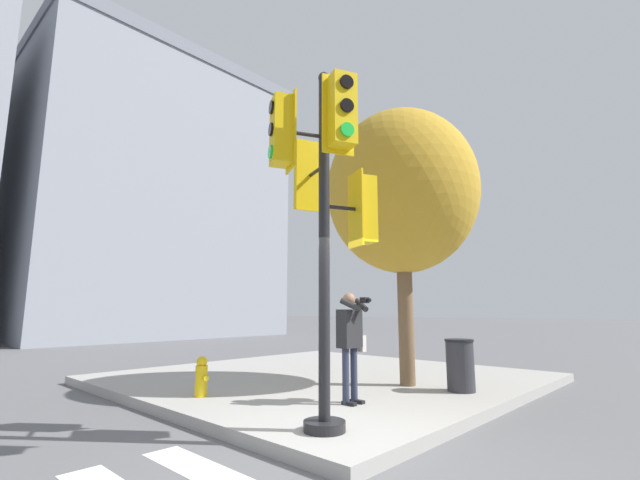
# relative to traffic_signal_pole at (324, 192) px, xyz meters

# --- Properties ---
(ground_plane) EXTENTS (160.00, 160.00, 0.00)m
(ground_plane) POSITION_rel_traffic_signal_pole_xyz_m (-0.20, -0.47, -3.11)
(ground_plane) COLOR #5B5B5E
(sidewalk_corner) EXTENTS (8.00, 8.00, 0.17)m
(sidewalk_corner) POSITION_rel_traffic_signal_pole_xyz_m (3.30, 3.03, -3.03)
(sidewalk_corner) COLOR #9E9B96
(sidewalk_corner) RESTS_ON ground_plane
(traffic_signal_pole) EXTENTS (1.40, 1.42, 4.62)m
(traffic_signal_pole) POSITION_rel_traffic_signal_pole_xyz_m (0.00, 0.00, 0.00)
(traffic_signal_pole) COLOR black
(traffic_signal_pole) RESTS_ON sidewalk_corner
(person_photographer) EXTENTS (0.58, 0.54, 1.69)m
(person_photographer) POSITION_rel_traffic_signal_pole_xyz_m (1.41, 0.72, -1.93)
(person_photographer) COLOR black
(person_photographer) RESTS_ON sidewalk_corner
(street_tree) EXTENTS (3.07, 3.07, 5.52)m
(street_tree) POSITION_rel_traffic_signal_pole_xyz_m (3.40, 0.95, 0.88)
(street_tree) COLOR brown
(street_tree) RESTS_ON sidewalk_corner
(fire_hydrant) EXTENTS (0.20, 0.26, 0.65)m
(fire_hydrant) POSITION_rel_traffic_signal_pole_xyz_m (0.11, 2.89, -2.62)
(fire_hydrant) COLOR yellow
(fire_hydrant) RESTS_ON sidewalk_corner
(trash_bin) EXTENTS (0.51, 0.51, 0.90)m
(trash_bin) POSITION_rel_traffic_signal_pole_xyz_m (3.51, -0.08, -2.49)
(trash_bin) COLOR #2D2D33
(trash_bin) RESTS_ON sidewalk_corner
(building_right) EXTENTS (14.96, 12.68, 17.19)m
(building_right) POSITION_rel_traffic_signal_pole_xyz_m (8.15, 23.88, 5.50)
(building_right) COLOR gray
(building_right) RESTS_ON ground_plane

